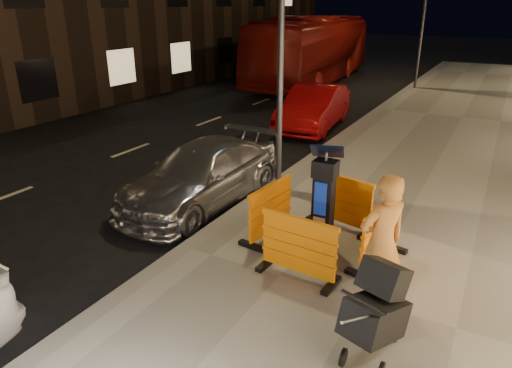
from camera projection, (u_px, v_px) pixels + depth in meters
The scene contains 15 objects.
ground_plane at pixel (186, 255), 7.71m from camera, with size 120.00×120.00×0.00m, color black.
sidewalk at pixel (360, 304), 6.33m from camera, with size 6.00×60.00×0.15m, color gray.
kerb at pixel (186, 251), 7.68m from camera, with size 0.30×60.00×0.15m, color slate.
parking_kiosk at pixel (323, 201), 7.30m from camera, with size 0.55×0.55×1.73m, color black.
barrier_front at pixel (299, 248), 6.67m from camera, with size 1.24×0.51×0.97m, color orange.
barrier_back at pixel (341, 202), 8.22m from camera, with size 1.24×0.51×0.97m, color orange.
barrier_kerbside at pixel (271, 210), 7.87m from camera, with size 1.24×0.51×0.97m, color orange.
barrier_bldgside at pixel (380, 236), 7.02m from camera, with size 1.24×0.51×0.97m, color orange.
car_silver at pixel (203, 202), 9.78m from camera, with size 1.74×4.27×1.24m, color #B0B0B5.
car_red at pixel (313, 128), 15.55m from camera, with size 1.51×4.32×1.42m, color #94080C.
bus_doubledecker at pixel (312, 82), 24.57m from camera, with size 2.85×12.17×3.39m, color maroon.
man at pixel (381, 243), 5.84m from camera, with size 0.69×0.45×1.89m, color #B37130.
stroller at pixel (375, 313), 5.17m from camera, with size 0.56×0.86×1.07m, color black.
street_lamp_mid at pixel (281, 48), 8.87m from camera, with size 0.12×0.12×6.00m, color #3F3F44.
street_lamp_far at pixel (423, 22), 21.08m from camera, with size 0.12×0.12×6.00m, color #3F3F44.
Camera 1 is at (4.28, -5.31, 3.96)m, focal length 32.00 mm.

